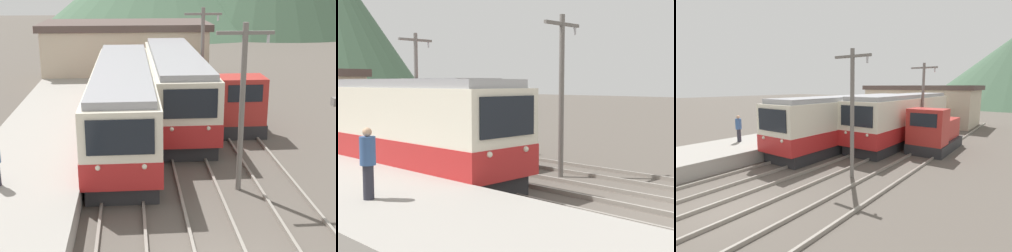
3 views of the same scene
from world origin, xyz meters
TOP-DOWN VIEW (x-y plane):
  - commuter_train_left at (-2.60, 11.60)m, footprint 2.84×15.07m
  - commuter_train_center at (0.20, 14.88)m, footprint 2.84×13.77m
  - shunting_locomotive at (3.20, 13.31)m, footprint 2.40×5.33m
  - catenary_mast_mid at (1.71, 5.46)m, footprint 2.00×0.20m
  - catenary_mast_far at (1.71, 14.86)m, footprint 2.00×0.20m
  - station_building at (-2.53, 26.00)m, footprint 12.60×6.30m

SIDE VIEW (x-z plane):
  - shunting_locomotive at x=3.20m, z-range -0.29..2.71m
  - commuter_train_left at x=-2.60m, z-range -0.13..3.58m
  - commuter_train_center at x=0.20m, z-range -0.14..3.64m
  - station_building at x=-2.53m, z-range 0.02..4.52m
  - catenary_mast_mid at x=1.71m, z-range 0.31..6.45m
  - catenary_mast_far at x=1.71m, z-range 0.31..6.45m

